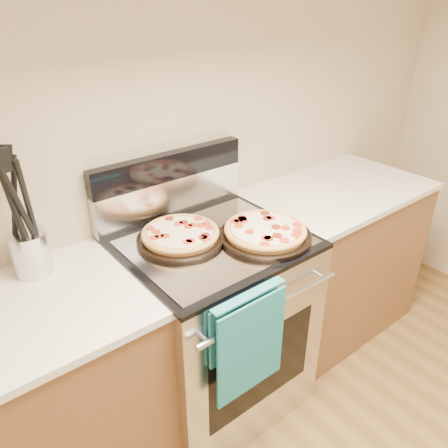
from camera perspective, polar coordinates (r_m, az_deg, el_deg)
wall_back at (r=1.95m, az=-8.14°, el=13.07°), size 4.00×0.00×4.00m
range_body at (r=2.12m, az=-1.42°, el=-13.12°), size 0.76×0.68×0.90m
oven_window at (r=1.94m, az=4.90°, el=-18.20°), size 0.56×0.01×0.40m
cooktop at (r=1.85m, az=-1.59°, el=-2.35°), size 0.76×0.68×0.02m
backsplash_lower at (r=2.03m, az=-6.91°, el=3.58°), size 0.76×0.06×0.18m
backsplash_upper at (r=1.98m, az=-7.16°, el=7.53°), size 0.76×0.06×0.12m
oven_handle at (r=1.68m, az=6.33°, el=-10.68°), size 0.70×0.03×0.03m
dish_towel at (r=1.68m, az=3.11°, el=-14.98°), size 0.32×0.05×0.42m
foil_sheet at (r=1.82m, az=-1.02°, el=-2.38°), size 0.70×0.55×0.01m
cabinet_left at (r=1.92m, az=-25.26°, el=-22.54°), size 1.00×0.62×0.88m
cabinet_right at (r=2.66m, az=13.53°, el=-4.76°), size 1.00×0.62×0.88m
countertop_right at (r=2.44m, az=14.71°, el=4.23°), size 1.02×0.64×0.03m
pepperoni_pizza_back at (r=1.83m, az=-5.70°, el=-1.48°), size 0.45×0.45×0.05m
pepperoni_pizza_front at (r=1.85m, az=5.40°, el=-1.05°), size 0.48×0.48×0.05m
utensil_crock at (r=1.76m, az=-23.89°, el=-3.49°), size 0.16×0.16×0.17m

